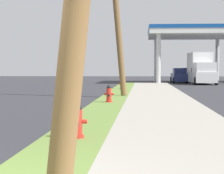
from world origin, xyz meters
TOP-DOWN VIEW (x-y plane):
  - fire_hydrant_nearest at (0.79, 4.12)m, footprint 0.42×0.38m
  - fire_hydrant_second at (0.71, 14.08)m, footprint 0.42×0.38m
  - fire_hydrant_third at (0.71, 26.36)m, footprint 0.42×0.37m
  - car_navy_by_near_pump at (6.26, 43.31)m, footprint 2.01×4.53m
  - truck_white_at_forecourt at (7.88, 39.49)m, footprint 2.41×6.49m

SIDE VIEW (x-z plane):
  - fire_hydrant_nearest at x=0.79m, z-range 0.07..0.82m
  - fire_hydrant_second at x=0.71m, z-range 0.07..0.82m
  - fire_hydrant_third at x=0.71m, z-range 0.07..0.82m
  - car_navy_by_near_pump at x=6.26m, z-range -0.07..1.51m
  - truck_white_at_forecourt at x=7.88m, z-range -0.07..3.04m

